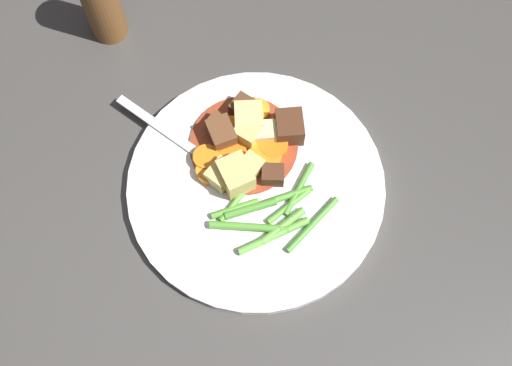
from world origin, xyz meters
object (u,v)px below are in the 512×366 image
(meat_chunk_3, at_px, (222,134))
(carrot_slice_4, at_px, (231,128))
(carrot_slice_1, at_px, (266,156))
(potato_chunk_4, at_px, (221,175))
(dinner_plate, at_px, (256,185))
(carrot_slice_2, at_px, (209,171))
(meat_chunk_0, at_px, (242,108))
(meat_chunk_2, at_px, (289,127))
(potato_chunk_0, at_px, (248,134))
(carrot_slice_0, at_px, (207,158))
(potato_chunk_5, at_px, (236,175))
(potato_chunk_2, at_px, (249,119))
(meat_chunk_1, at_px, (274,179))
(meat_chunk_4, at_px, (217,124))
(fork, at_px, (183,143))
(carrot_slice_6, at_px, (233,154))
(carrot_slice_3, at_px, (258,111))
(pepper_mill, at_px, (101,3))
(potato_chunk_1, at_px, (265,133))
(potato_chunk_3, at_px, (255,165))
(carrot_slice_5, at_px, (273,147))

(meat_chunk_3, bearing_deg, carrot_slice_4, -59.64)
(carrot_slice_1, bearing_deg, potato_chunk_4, 99.85)
(dinner_plate, bearing_deg, carrot_slice_2, 60.51)
(meat_chunk_0, xyz_separation_m, meat_chunk_2, (-0.04, -0.04, 0.00))
(potato_chunk_0, height_order, meat_chunk_3, same)
(carrot_slice_0, xyz_separation_m, potato_chunk_5, (-0.03, -0.02, 0.01))
(potato_chunk_2, bearing_deg, meat_chunk_1, -175.56)
(meat_chunk_4, height_order, fork, meat_chunk_4)
(carrot_slice_6, bearing_deg, carrot_slice_3, -43.56)
(meat_chunk_2, xyz_separation_m, pepper_mill, (0.20, 0.16, 0.03))
(carrot_slice_6, xyz_separation_m, meat_chunk_1, (-0.04, -0.03, 0.00))
(potato_chunk_0, distance_m, potato_chunk_5, 0.05)
(carrot_slice_3, distance_m, potato_chunk_4, 0.09)
(dinner_plate, relative_size, potato_chunk_1, 10.99)
(carrot_slice_0, bearing_deg, carrot_slice_6, -95.23)
(carrot_slice_6, bearing_deg, potato_chunk_0, -54.66)
(potato_chunk_5, bearing_deg, meat_chunk_2, -61.61)
(dinner_plate, xyz_separation_m, potato_chunk_1, (0.05, -0.02, 0.02))
(carrot_slice_1, bearing_deg, pepper_mill, 29.81)
(potato_chunk_0, bearing_deg, carrot_slice_4, 42.33)
(potato_chunk_3, bearing_deg, meat_chunk_4, 22.97)
(carrot_slice_4, relative_size, potato_chunk_3, 1.11)
(carrot_slice_2, relative_size, meat_chunk_4, 1.48)
(potato_chunk_2, bearing_deg, carrot_slice_2, 128.19)
(dinner_plate, bearing_deg, pepper_mill, 23.94)
(carrot_slice_6, bearing_deg, carrot_slice_0, 84.77)
(carrot_slice_2, xyz_separation_m, potato_chunk_2, (0.05, -0.06, 0.01))
(potato_chunk_1, relative_size, potato_chunk_2, 0.80)
(carrot_slice_2, relative_size, potato_chunk_3, 1.28)
(carrot_slice_4, distance_m, carrot_slice_6, 0.03)
(carrot_slice_0, bearing_deg, carrot_slice_4, -52.14)
(dinner_plate, bearing_deg, potato_chunk_0, -6.56)
(meat_chunk_3, bearing_deg, carrot_slice_1, -132.84)
(meat_chunk_1, bearing_deg, carrot_slice_6, 38.29)
(potato_chunk_3, xyz_separation_m, potato_chunk_5, (-0.01, 0.02, 0.01))
(meat_chunk_0, height_order, meat_chunk_2, meat_chunk_2)
(carrot_slice_1, height_order, potato_chunk_1, potato_chunk_1)
(carrot_slice_0, xyz_separation_m, potato_chunk_3, (-0.02, -0.05, 0.00))
(fork, bearing_deg, potato_chunk_3, -127.44)
(potato_chunk_5, bearing_deg, dinner_plate, -112.74)
(potato_chunk_0, height_order, fork, potato_chunk_0)
(dinner_plate, relative_size, potato_chunk_5, 7.52)
(fork, bearing_deg, meat_chunk_3, -99.81)
(dinner_plate, xyz_separation_m, carrot_slice_4, (0.07, 0.01, 0.01))
(dinner_plate, xyz_separation_m, carrot_slice_5, (0.03, -0.03, 0.01))
(carrot_slice_0, bearing_deg, meat_chunk_4, -31.24)
(carrot_slice_0, height_order, meat_chunk_3, meat_chunk_3)
(carrot_slice_6, distance_m, meat_chunk_3, 0.03)
(dinner_plate, bearing_deg, carrot_slice_5, -41.84)
(potato_chunk_1, distance_m, meat_chunk_2, 0.03)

